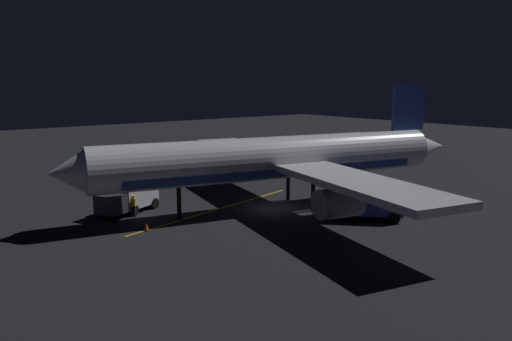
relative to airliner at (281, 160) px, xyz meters
name	(u,v)px	position (x,y,z in m)	size (l,w,h in m)	color
ground_plane	(274,209)	(0.14, 0.58, -4.26)	(180.00, 180.00, 0.20)	black
apron_guide_stripe	(218,209)	(2.85, 4.58, -4.15)	(0.24, 19.23, 0.01)	gold
airliner	(281,160)	(0.00, 0.00, 0.00)	(35.59, 36.46, 10.45)	white
baggage_truck	(130,198)	(6.57, 10.79, -2.95)	(4.23, 5.93, 2.33)	silver
catering_truck	(364,203)	(-6.78, -2.72, -2.89)	(6.13, 5.89, 2.44)	navy
ground_crew_worker	(134,206)	(5.17, 11.09, -3.27)	(0.40, 0.40, 1.74)	black
traffic_cone_near_left	(147,227)	(1.03, 12.05, -3.91)	(0.50, 0.50, 0.55)	#EA590F
traffic_cone_near_right	(129,205)	(8.07, 10.19, -3.91)	(0.50, 0.50, 0.55)	#EA590F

